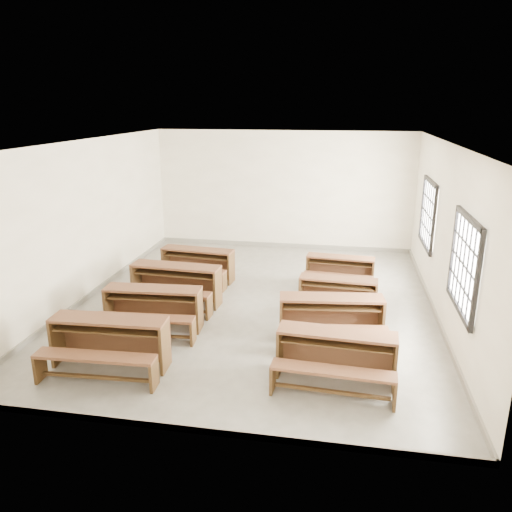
% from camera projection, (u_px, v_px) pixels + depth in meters
% --- Properties ---
extents(room, '(8.50, 8.50, 3.20)m').
position_uv_depth(room, '(261.00, 199.00, 9.47)').
color(room, gray).
rests_on(room, ground).
extents(desk_set_0, '(1.80, 0.99, 0.80)m').
position_uv_depth(desk_set_0, '(109.00, 340.00, 7.53)').
color(desk_set_0, brown).
rests_on(desk_set_0, ground).
extents(desk_set_1, '(1.76, 1.00, 0.77)m').
position_uv_depth(desk_set_1, '(153.00, 306.00, 8.82)').
color(desk_set_1, brown).
rests_on(desk_set_1, ground).
extents(desk_set_2, '(1.85, 1.04, 0.81)m').
position_uv_depth(desk_set_2, '(175.00, 282.00, 9.94)').
color(desk_set_2, brown).
rests_on(desk_set_2, ground).
extents(desk_set_3, '(1.72, 1.01, 0.74)m').
position_uv_depth(desk_set_3, '(197.00, 262.00, 11.28)').
color(desk_set_3, brown).
rests_on(desk_set_3, ground).
extents(desk_set_4, '(1.75, 0.98, 0.76)m').
position_uv_depth(desk_set_4, '(336.00, 353.00, 7.15)').
color(desk_set_4, brown).
rests_on(desk_set_4, ground).
extents(desk_set_5, '(1.84, 1.11, 0.78)m').
position_uv_depth(desk_set_5, '(331.00, 316.00, 8.38)').
color(desk_set_5, brown).
rests_on(desk_set_5, ground).
extents(desk_set_6, '(1.53, 0.86, 0.67)m').
position_uv_depth(desk_set_6, '(338.00, 293.00, 9.60)').
color(desk_set_6, brown).
rests_on(desk_set_6, ground).
extents(desk_set_7, '(1.54, 0.89, 0.66)m').
position_uv_depth(desk_set_7, '(340.00, 269.00, 10.97)').
color(desk_set_7, brown).
rests_on(desk_set_7, ground).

